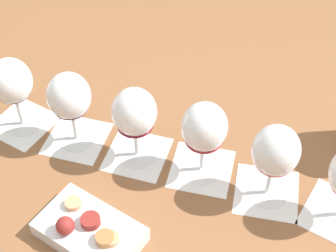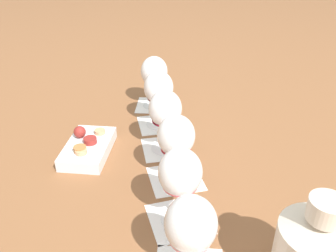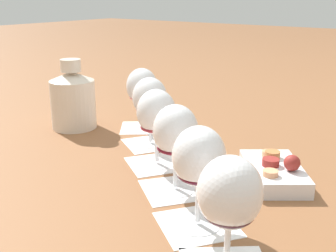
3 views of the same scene
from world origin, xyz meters
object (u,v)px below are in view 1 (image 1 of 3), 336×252
at_px(wine_glass_2, 204,130).
at_px(snack_dish, 89,231).
at_px(wine_glass_4, 69,99).
at_px(wine_glass_1, 275,154).
at_px(wine_glass_5, 12,85).
at_px(wine_glass_3, 134,115).

bearing_deg(wine_glass_2, snack_dish, 17.14).
bearing_deg(wine_glass_4, snack_dish, 82.67).
bearing_deg(wine_glass_1, wine_glass_5, -40.07).
bearing_deg(wine_glass_5, wine_glass_3, 140.76).
bearing_deg(wine_glass_2, wine_glass_5, -38.36).
distance_m(wine_glass_3, snack_dish, 0.22).
xyz_separation_m(wine_glass_1, snack_dish, (0.33, -0.02, -0.09)).
relative_size(wine_glass_2, wine_glass_3, 1.00).
xyz_separation_m(wine_glass_1, wine_glass_5, (0.39, -0.33, -0.00)).
height_order(wine_glass_3, wine_glass_4, same).
bearing_deg(wine_glass_1, wine_glass_4, -40.18).
relative_size(wine_glass_2, snack_dish, 0.80).
bearing_deg(wine_glass_3, snack_dish, 48.80).
distance_m(wine_glass_2, snack_dish, 0.26).
relative_size(wine_glass_1, wine_glass_5, 1.00).
distance_m(wine_glass_4, snack_dish, 0.25).
distance_m(wine_glass_1, wine_glass_4, 0.39).
bearing_deg(wine_glass_4, wine_glass_5, -39.71).
xyz_separation_m(wine_glass_2, wine_glass_5, (0.30, -0.24, -0.00)).
bearing_deg(snack_dish, wine_glass_1, 176.66).
xyz_separation_m(wine_glass_2, wine_glass_4, (0.21, -0.16, -0.00)).
xyz_separation_m(wine_glass_3, wine_glass_5, (0.20, -0.16, -0.00)).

